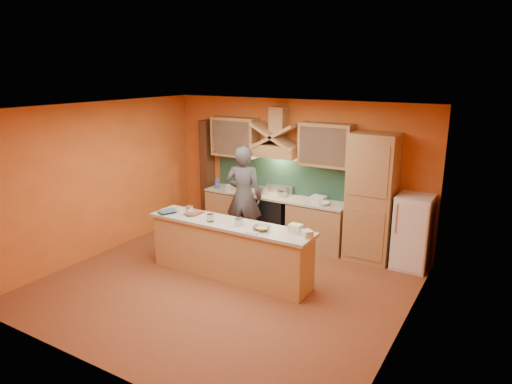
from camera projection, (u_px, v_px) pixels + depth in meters
The scene contains 36 objects.
floor at pixel (225, 284), 7.34m from camera, with size 5.50×5.00×0.01m, color brown.
ceiling at pixel (222, 108), 6.61m from camera, with size 5.50×5.00×0.01m, color white.
wall_back at pixel (295, 171), 9.05m from camera, with size 5.50×0.02×2.80m, color orange.
wall_front at pixel (91, 257), 4.90m from camera, with size 5.50×0.02×2.80m, color orange.
wall_left at pixel (99, 179), 8.33m from camera, with size 0.02×5.00×2.80m, color orange.
wall_right at pixel (407, 233), 5.62m from camera, with size 0.02×5.00×2.80m, color orange.
base_cabinet_left at pixel (235, 211), 9.67m from camera, with size 1.10×0.60×0.86m, color #B28151.
base_cabinet_right at pixel (318, 227), 8.73m from camera, with size 1.10×0.60×0.86m, color #B28151.
counter_top at pixel (274, 196), 9.08m from camera, with size 3.00×0.62×0.04m, color beige.
stove at pixel (274, 218), 9.19m from camera, with size 0.60×0.58×0.90m, color black.
backsplash at pixel (281, 176), 9.22m from camera, with size 3.00×0.03×0.70m, color #1C3E2F.
range_hood at pixel (276, 150), 8.88m from camera, with size 0.92×0.50×0.24m, color #B28151.
hood_chimney at pixel (279, 120), 8.81m from camera, with size 0.30×0.30×0.50m, color #B28151.
upper_cabinet_left at pixel (235, 137), 9.39m from camera, with size 1.00×0.35×0.80m, color #B28151.
upper_cabinet_right at pixel (326, 145), 8.40m from camera, with size 1.00×0.35×0.80m, color #B28151.
pantry_column at pixel (372, 198), 8.05m from camera, with size 0.80×0.60×2.30m, color #B28151.
fridge at pixel (413, 232), 7.81m from camera, with size 0.58×0.60×1.30m, color white.
trim_column_left at pixel (208, 173), 10.00m from camera, with size 0.20×0.30×2.30m, color #472816.
island_body at pixel (230, 252), 7.52m from camera, with size 2.80×0.55×0.88m, color tan.
island_top at pixel (229, 224), 7.39m from camera, with size 2.90×0.62×0.05m, color beige.
person at pixel (244, 196), 8.76m from camera, with size 0.72×0.47×1.97m, color #4C4C51.
pot_large at pixel (262, 192), 9.12m from camera, with size 0.25×0.25×0.16m, color silver.
pot_small at pixel (282, 194), 9.01m from camera, with size 0.20×0.20×0.13m, color silver.
soap_bottle_a at pixel (229, 186), 9.36m from camera, with size 0.09×0.09×0.20m, color silver.
soap_bottle_b at pixel (217, 182), 9.58m from camera, with size 0.10×0.10×0.26m, color #365895.
bowl_back at pixel (324, 203), 8.41m from camera, with size 0.21×0.21×0.07m, color silver.
dish_rack at pixel (319, 198), 8.69m from camera, with size 0.27×0.21×0.10m, color silver.
book_lower at pixel (189, 212), 7.90m from camera, with size 0.23×0.30×0.03m, color #A34A3A.
book_upper at pixel (165, 210), 7.95m from camera, with size 0.22×0.30×0.02m, color #3A607F.
jar_large at pixel (190, 211), 7.71m from camera, with size 0.13×0.13×0.17m, color white.
jar_small at pixel (210, 218), 7.42m from camera, with size 0.12×0.12×0.12m, color silver.
kitchen_scale at pixel (239, 222), 7.24m from camera, with size 0.13×0.13×0.11m, color white.
mixing_bowl at pixel (262, 228), 7.03m from camera, with size 0.26×0.26×0.07m, color silver.
cloth at pixel (254, 232), 6.95m from camera, with size 0.22×0.16×0.01m, color beige.
grocery_bag_a at pixel (296, 228), 6.93m from camera, with size 0.19×0.16×0.13m, color #EEECC4.
grocery_bag_b at pixel (307, 234), 6.74m from camera, with size 0.17×0.13×0.10m, color beige.
Camera 1 is at (3.84, -5.50, 3.35)m, focal length 32.00 mm.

